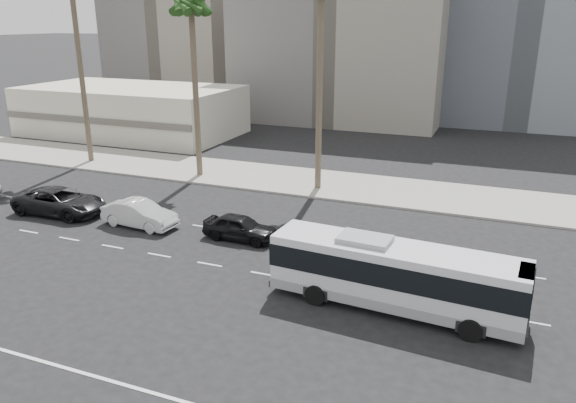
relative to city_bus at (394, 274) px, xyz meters
The scene contains 11 objects.
ground 3.91m from the city_bus, 165.07° to the left, with size 700.00×700.00×0.00m, color black.
sidewalk_north 16.85m from the city_bus, 101.87° to the left, with size 120.00×7.00×0.15m, color gray.
commercial_low 42.94m from the city_bus, 141.18° to the left, with size 22.00×12.16×5.00m.
midrise_beige_west 49.01m from the city_bus, 108.60° to the left, with size 24.00×18.00×18.00m, color slate.
midrise_gray_center 54.32m from the city_bus, 85.09° to the left, with size 20.00×20.00×26.00m, color slate.
midrise_beige_far 65.92m from the city_bus, 129.15° to the left, with size 18.00×16.00×15.00m, color slate.
city_bus is the anchor object (origin of this frame).
car_a 10.56m from the city_bus, 154.68° to the left, with size 4.21×1.69×1.43m, color black.
car_b 16.49m from the city_bus, 165.55° to the left, with size 4.71×1.64×1.55m, color silver.
car_c 22.36m from the city_bus, 169.47° to the left, with size 5.93×2.74×1.65m, color black.
palm_mid 25.94m from the city_bus, 140.72° to the left, with size 4.46×4.46×13.81m.
Camera 1 is at (7.07, -21.97, 11.80)m, focal length 34.28 mm.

